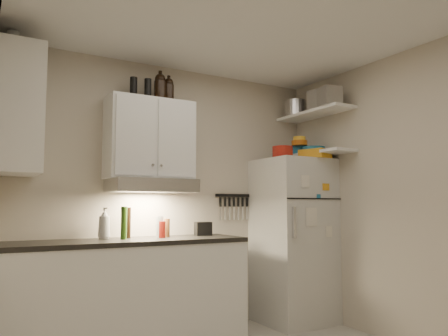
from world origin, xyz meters
TOP-DOWN VIEW (x-y plane):
  - ceiling at (0.00, 0.00)m, footprint 3.20×3.00m
  - back_wall at (0.00, 1.51)m, footprint 3.20×0.02m
  - right_wall at (1.61, 0.00)m, footprint 0.02×3.00m
  - base_cabinet at (-0.55, 1.20)m, footprint 2.10×0.60m
  - countertop at (-0.55, 1.20)m, footprint 2.10×0.62m
  - upper_cabinet at (-0.30, 1.33)m, footprint 0.80×0.33m
  - side_cabinet at (-1.44, 1.20)m, footprint 0.33×0.55m
  - range_hood at (-0.30, 1.27)m, footprint 0.76×0.46m
  - fridge at (1.25, 1.16)m, footprint 0.70×0.68m
  - shelf_hi at (1.45, 1.02)m, footprint 0.30×0.95m
  - shelf_lo at (1.45, 1.02)m, footprint 0.30×0.95m
  - knife_strip at (0.70, 1.49)m, footprint 0.42×0.02m
  - dutch_oven at (1.06, 1.08)m, footprint 0.23×0.23m
  - book_stack at (1.37, 0.94)m, footprint 0.30×0.33m
  - spice_jar at (1.33, 1.13)m, footprint 0.07×0.07m
  - stock_pot at (1.41, 1.28)m, footprint 0.27×0.27m
  - tin_a at (1.49, 0.96)m, footprint 0.26×0.24m
  - tin_b at (1.37, 0.71)m, footprint 0.22×0.22m
  - bowl_teal at (1.39, 1.22)m, footprint 0.21×0.21m
  - bowl_orange at (1.33, 1.14)m, footprint 0.17×0.17m
  - bowl_yellow at (1.33, 1.14)m, footprint 0.13×0.13m
  - plates at (1.43, 1.02)m, footprint 0.29×0.29m
  - growler_a at (-0.22, 1.30)m, footprint 0.15×0.15m
  - growler_b at (-0.13, 1.30)m, footprint 0.13×0.13m
  - thermos_a at (-0.34, 1.29)m, footprint 0.08×0.08m
  - thermos_b at (-0.47, 1.34)m, footprint 0.08×0.08m
  - side_jar at (-1.49, 1.25)m, footprint 0.11×0.11m
  - soap_bottle at (-0.71, 1.34)m, footprint 0.14×0.15m
  - pepper_mill at (-0.13, 1.29)m, footprint 0.06×0.06m
  - oil_bottle at (-0.57, 1.21)m, footprint 0.06×0.06m
  - vinegar_bottle at (-0.50, 1.32)m, footprint 0.07×0.07m
  - clear_bottle at (-0.23, 1.23)m, footprint 0.08×0.08m
  - red_jar at (-0.22, 1.22)m, footprint 0.08×0.08m
  - caddy at (0.25, 1.31)m, footprint 0.17×0.13m

SIDE VIEW (x-z plane):
  - base_cabinet at x=-0.55m, z-range 0.00..0.88m
  - fridge at x=1.25m, z-range 0.00..1.70m
  - countertop at x=-0.55m, z-range 0.88..0.92m
  - caddy at x=0.25m, z-range 0.92..1.05m
  - red_jar at x=-0.22m, z-range 0.92..1.07m
  - pepper_mill at x=-0.13m, z-range 0.92..1.09m
  - clear_bottle at x=-0.23m, z-range 0.92..1.12m
  - vinegar_bottle at x=-0.50m, z-range 0.92..1.19m
  - oil_bottle at x=-0.57m, z-range 0.92..1.20m
  - soap_bottle at x=-0.71m, z-range 0.92..1.23m
  - back_wall at x=0.00m, z-range 0.00..2.60m
  - right_wall at x=1.61m, z-range 0.00..2.60m
  - knife_strip at x=0.70m, z-range 1.31..1.33m
  - range_hood at x=-0.30m, z-range 1.33..1.45m
  - spice_jar at x=1.33m, z-range 1.70..1.79m
  - book_stack at x=1.37m, z-range 1.70..1.79m
  - shelf_lo at x=1.45m, z-range 1.75..1.77m
  - dutch_oven at x=1.06m, z-range 1.70..1.82m
  - plates at x=1.43m, z-range 1.77..1.84m
  - bowl_teal at x=1.39m, z-range 1.77..1.86m
  - upper_cabinet at x=-0.30m, z-range 1.45..2.20m
  - bowl_orange at x=1.33m, z-range 1.86..1.91m
  - bowl_yellow at x=1.33m, z-range 1.91..1.95m
  - side_cabinet at x=-1.44m, z-range 1.45..2.45m
  - shelf_hi at x=1.45m, z-range 2.19..2.22m
  - thermos_a at x=-0.34m, z-range 2.20..2.39m
  - thermos_b at x=-0.47m, z-range 2.20..2.40m
  - stock_pot at x=1.41m, z-range 2.21..2.39m
  - tin_b at x=1.37m, z-range 2.21..2.40m
  - growler_b at x=-0.13m, z-range 2.20..2.43m
  - tin_a at x=1.49m, z-range 2.21..2.44m
  - growler_a at x=-0.22m, z-range 2.20..2.46m
  - side_jar at x=-1.49m, z-range 2.45..2.59m
  - ceiling at x=0.00m, z-range 2.60..2.62m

